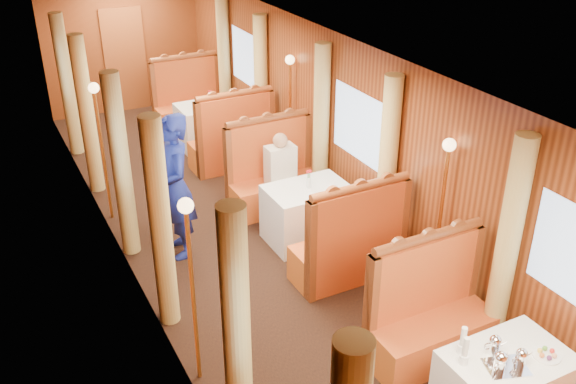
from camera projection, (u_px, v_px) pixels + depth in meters
floor at (256, 253)px, 8.15m from camera, size 3.00×12.00×0.01m
ceiling at (250, 60)px, 7.00m from camera, size 3.00×12.00×0.01m
wall_far at (123, 47)px, 12.31m from camera, size 3.00×0.01×2.50m
wall_left at (128, 190)px, 6.97m from camera, size 0.01×12.00×2.50m
wall_right at (360, 141)px, 8.19m from camera, size 0.01×12.00×2.50m
doorway_far at (125, 60)px, 12.40m from camera, size 0.80×0.04×2.00m
banquette_near_aft at (429, 319)px, 6.30m from camera, size 1.30×0.55×1.34m
table_mid at (308, 214)px, 8.29m from camera, size 1.05×0.72×0.75m
banquette_mid_fwd at (350, 248)px, 7.46m from camera, size 1.30×0.55×1.34m
banquette_mid_aft at (273, 179)px, 9.07m from camera, size 1.30×0.55×1.34m
table_far at (210, 125)px, 11.05m from camera, size 1.05×0.72×0.75m
banquette_far_fwd at (232, 143)px, 10.23m from camera, size 1.30×0.55×1.34m
banquette_far_aft at (190, 105)px, 11.83m from camera, size 1.30×0.55×1.34m
tea_tray at (506, 367)px, 5.23m from camera, size 0.40×0.35×0.01m
teapot_left at (500, 364)px, 5.17m from camera, size 0.21×0.19×0.15m
teapot_right at (521, 360)px, 5.23m from camera, size 0.18×0.14×0.13m
teapot_back at (494, 347)px, 5.36m from camera, size 0.20×0.17×0.14m
fruit_plate at (547, 355)px, 5.35m from camera, size 0.23×0.23×0.05m
cup_inboard at (465, 353)px, 5.24m from camera, size 0.08×0.08×0.26m
cup_outboard at (463, 343)px, 5.35m from camera, size 0.08×0.08×0.26m
rose_vase_mid at (309, 175)px, 8.03m from camera, size 0.06×0.06×0.36m
rose_vase_far at (210, 95)px, 10.80m from camera, size 0.06×0.06×0.36m
window_left_near at (268, 383)px, 4.12m from camera, size 0.01×1.20×0.90m
curtain_left_near_b at (237, 340)px, 4.91m from camera, size 0.22×0.22×2.35m
curtain_right_near_b at (507, 250)px, 6.03m from camera, size 0.22×0.22×2.35m
window_left_mid at (127, 173)px, 6.88m from camera, size 0.01×1.20×0.90m
curtain_left_mid_a at (161, 226)px, 6.44m from camera, size 0.22×0.22×2.35m
curtain_left_mid_b at (121, 167)px, 7.67m from camera, size 0.22×0.22×2.35m
window_right_mid at (360, 126)px, 8.09m from camera, size 0.01×1.20×0.90m
curtain_right_mid_a at (387, 171)px, 7.56m from camera, size 0.22×0.22×2.35m
curtain_right_mid_b at (321, 128)px, 8.79m from camera, size 0.22×0.22×2.35m
window_left_far at (66, 84)px, 9.64m from camera, size 0.01×1.20×0.90m
curtain_left_far_a at (87, 116)px, 9.20m from camera, size 0.22×0.22×2.35m
curtain_left_far_b at (67, 86)px, 10.43m from camera, size 0.22×0.22×2.35m
window_right_far at (247, 59)px, 10.85m from camera, size 0.01×1.20×0.90m
curtain_right_far_a at (261, 88)px, 10.32m from camera, size 0.22×0.22×2.35m
curtain_right_far_b at (224, 64)px, 11.55m from camera, size 0.22×0.22×2.35m
sconce_left_fore at (190, 256)px, 5.57m from camera, size 0.14×0.14×1.95m
sconce_right_fore at (444, 188)px, 6.71m from camera, size 0.14×0.14×1.95m
sconce_left_aft at (99, 125)px, 8.33m from camera, size 0.14×0.14×1.95m
sconce_right_aft at (290, 93)px, 9.47m from camera, size 0.14×0.14×1.95m
steward at (175, 187)px, 7.75m from camera, size 0.50×0.71×1.85m
passenger at (281, 166)px, 8.71m from camera, size 0.40×0.44×0.76m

